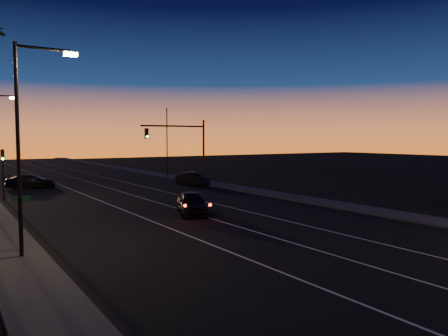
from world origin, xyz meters
TOP-DOWN VIEW (x-y plane):
  - road at (0.00, 30.00)m, footprint 20.00×170.00m
  - sidewalk_right at (11.20, 30.00)m, footprint 2.40×170.00m
  - lane_stripe_left at (-3.00, 30.00)m, footprint 0.12×160.00m
  - lane_stripe_mid at (0.50, 30.00)m, footprint 0.12×160.00m
  - lane_stripe_right at (4.00, 30.00)m, footprint 0.12×160.00m
  - streetlight_left_near at (-10.70, 20.00)m, footprint 2.55×0.26m
  - street_sign at (-10.80, 21.00)m, footprint 0.70×0.06m
  - signal_mast at (7.14, 39.99)m, footprint 7.10×0.41m
  - signal_post at (-9.50, 39.98)m, footprint 0.28×0.37m
  - far_pole_right at (11.00, 52.00)m, footprint 0.14×0.14m
  - lead_car at (0.27, 25.74)m, footprint 3.44×5.30m
  - right_car at (9.00, 41.55)m, footprint 2.49×4.39m
  - cross_car at (-6.22, 47.74)m, footprint 5.09×3.08m

SIDE VIEW (x-z plane):
  - road at x=0.00m, z-range 0.00..0.01m
  - lane_stripe_left at x=-3.00m, z-range 0.01..0.02m
  - lane_stripe_mid at x=0.50m, z-range 0.01..0.02m
  - lane_stripe_right at x=4.00m, z-range 0.01..0.02m
  - sidewalk_right at x=11.20m, z-range 0.00..0.16m
  - right_car at x=9.00m, z-range 0.01..1.38m
  - cross_car at x=-6.22m, z-range 0.01..1.39m
  - lead_car at x=0.27m, z-range 0.01..1.55m
  - street_sign at x=-10.80m, z-range 0.36..2.96m
  - signal_post at x=-9.50m, z-range 0.79..4.99m
  - far_pole_right at x=11.00m, z-range 0.00..9.00m
  - signal_mast at x=7.14m, z-range 1.28..8.28m
  - streetlight_left_near at x=-10.70m, z-range 0.82..9.82m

